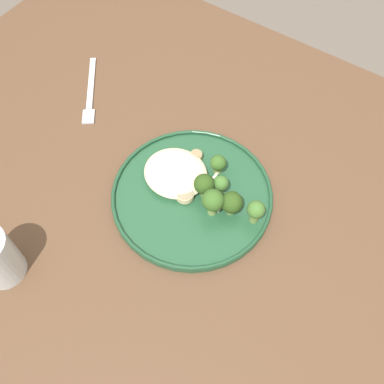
{
  "coord_description": "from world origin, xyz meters",
  "views": [
    {
      "loc": [
        -0.19,
        0.33,
        1.45
      ],
      "look_at": [
        0.04,
        -0.02,
        0.76
      ],
      "focal_mm": 42.29,
      "sensor_mm": 36.0,
      "label": 1
    }
  ],
  "objects_px": {
    "seared_scallop_large_seared": "(169,184)",
    "broccoli_floret_tall_stalk": "(218,164)",
    "broccoli_floret_small_sprig": "(218,183)",
    "dinner_fork": "(90,92)",
    "seared_scallop_rear_pale": "(170,158)",
    "broccoli_floret_front_edge": "(231,203)",
    "dinner_plate": "(192,195)",
    "seared_scallop_center_golden": "(160,178)",
    "seared_scallop_front_small": "(185,194)",
    "broccoli_floret_split_head": "(256,211)",
    "seared_scallop_half_hidden": "(196,156)",
    "broccoli_floret_beside_noodles": "(204,184)",
    "broccoli_floret_rear_charred": "(213,201)",
    "seared_scallop_left_edge": "(171,172)"
  },
  "relations": [
    {
      "from": "broccoli_floret_rear_charred",
      "to": "broccoli_floret_beside_noodles",
      "type": "bearing_deg",
      "value": -34.93
    },
    {
      "from": "seared_scallop_center_golden",
      "to": "seared_scallop_rear_pale",
      "type": "height_order",
      "value": "same"
    },
    {
      "from": "dinner_plate",
      "to": "broccoli_floret_tall_stalk",
      "type": "bearing_deg",
      "value": -98.83
    },
    {
      "from": "broccoli_floret_front_edge",
      "to": "dinner_fork",
      "type": "distance_m",
      "value": 0.41
    },
    {
      "from": "seared_scallop_rear_pale",
      "to": "broccoli_floret_beside_noodles",
      "type": "bearing_deg",
      "value": 163.63
    },
    {
      "from": "broccoli_floret_small_sprig",
      "to": "broccoli_floret_tall_stalk",
      "type": "xyz_separation_m",
      "value": [
        0.02,
        -0.04,
        -0.0
      ]
    },
    {
      "from": "dinner_plate",
      "to": "broccoli_floret_split_head",
      "type": "height_order",
      "value": "broccoli_floret_split_head"
    },
    {
      "from": "broccoli_floret_rear_charred",
      "to": "broccoli_floret_split_head",
      "type": "height_order",
      "value": "broccoli_floret_rear_charred"
    },
    {
      "from": "seared_scallop_half_hidden",
      "to": "broccoli_floret_front_edge",
      "type": "bearing_deg",
      "value": 151.66
    },
    {
      "from": "seared_scallop_front_small",
      "to": "broccoli_floret_tall_stalk",
      "type": "height_order",
      "value": "broccoli_floret_tall_stalk"
    },
    {
      "from": "seared_scallop_center_golden",
      "to": "broccoli_floret_rear_charred",
      "type": "distance_m",
      "value": 0.12
    },
    {
      "from": "broccoli_floret_front_edge",
      "to": "seared_scallop_left_edge",
      "type": "bearing_deg",
      "value": -1.43
    },
    {
      "from": "broccoli_floret_split_head",
      "to": "broccoli_floret_small_sprig",
      "type": "bearing_deg",
      "value": -10.52
    },
    {
      "from": "seared_scallop_rear_pale",
      "to": "broccoli_floret_front_edge",
      "type": "height_order",
      "value": "broccoli_floret_front_edge"
    },
    {
      "from": "seared_scallop_rear_pale",
      "to": "broccoli_floret_rear_charred",
      "type": "height_order",
      "value": "broccoli_floret_rear_charred"
    },
    {
      "from": "seared_scallop_large_seared",
      "to": "broccoli_floret_tall_stalk",
      "type": "xyz_separation_m",
      "value": [
        -0.05,
        -0.08,
        0.02
      ]
    },
    {
      "from": "broccoli_floret_beside_noodles",
      "to": "broccoli_floret_front_edge",
      "type": "xyz_separation_m",
      "value": [
        -0.06,
        0.0,
        -0.0
      ]
    },
    {
      "from": "seared_scallop_half_hidden",
      "to": "seared_scallop_large_seared",
      "type": "bearing_deg",
      "value": 85.26
    },
    {
      "from": "broccoli_floret_split_head",
      "to": "broccoli_floret_front_edge",
      "type": "distance_m",
      "value": 0.04
    },
    {
      "from": "seared_scallop_large_seared",
      "to": "seared_scallop_left_edge",
      "type": "relative_size",
      "value": 1.32
    },
    {
      "from": "seared_scallop_front_small",
      "to": "broccoli_floret_split_head",
      "type": "relative_size",
      "value": 0.63
    },
    {
      "from": "seared_scallop_front_small",
      "to": "seared_scallop_left_edge",
      "type": "xyz_separation_m",
      "value": [
        0.05,
        -0.02,
        0.0
      ]
    },
    {
      "from": "broccoli_floret_rear_charred",
      "to": "seared_scallop_center_golden",
      "type": "bearing_deg",
      "value": -0.88
    },
    {
      "from": "seared_scallop_front_small",
      "to": "seared_scallop_center_golden",
      "type": "bearing_deg",
      "value": -3.46
    },
    {
      "from": "seared_scallop_large_seared",
      "to": "seared_scallop_center_golden",
      "type": "bearing_deg",
      "value": -5.98
    },
    {
      "from": "seared_scallop_half_hidden",
      "to": "broccoli_floret_split_head",
      "type": "bearing_deg",
      "value": 161.42
    },
    {
      "from": "broccoli_floret_front_edge",
      "to": "seared_scallop_rear_pale",
      "type": "bearing_deg",
      "value": -11.38
    },
    {
      "from": "dinner_plate",
      "to": "broccoli_floret_tall_stalk",
      "type": "distance_m",
      "value": 0.07
    },
    {
      "from": "broccoli_floret_small_sprig",
      "to": "broccoli_floret_beside_noodles",
      "type": "bearing_deg",
      "value": 52.11
    },
    {
      "from": "broccoli_floret_tall_stalk",
      "to": "dinner_fork",
      "type": "height_order",
      "value": "broccoli_floret_tall_stalk"
    },
    {
      "from": "seared_scallop_large_seared",
      "to": "broccoli_floret_split_head",
      "type": "bearing_deg",
      "value": -170.06
    },
    {
      "from": "broccoli_floret_tall_stalk",
      "to": "seared_scallop_center_golden",
      "type": "bearing_deg",
      "value": 45.68
    },
    {
      "from": "seared_scallop_half_hidden",
      "to": "broccoli_floret_front_edge",
      "type": "distance_m",
      "value": 0.13
    },
    {
      "from": "seared_scallop_center_golden",
      "to": "dinner_fork",
      "type": "bearing_deg",
      "value": -21.57
    },
    {
      "from": "seared_scallop_left_edge",
      "to": "dinner_plate",
      "type": "bearing_deg",
      "value": 166.88
    },
    {
      "from": "dinner_fork",
      "to": "seared_scallop_center_golden",
      "type": "bearing_deg",
      "value": 158.43
    },
    {
      "from": "seared_scallop_front_small",
      "to": "broccoli_floret_small_sprig",
      "type": "height_order",
      "value": "broccoli_floret_small_sprig"
    },
    {
      "from": "broccoli_floret_front_edge",
      "to": "dinner_plate",
      "type": "bearing_deg",
      "value": 7.22
    },
    {
      "from": "dinner_plate",
      "to": "broccoli_floret_front_edge",
      "type": "height_order",
      "value": "broccoli_floret_front_edge"
    },
    {
      "from": "broccoli_floret_beside_noodles",
      "to": "seared_scallop_left_edge",
      "type": "bearing_deg",
      "value": -0.08
    },
    {
      "from": "seared_scallop_large_seared",
      "to": "broccoli_floret_rear_charred",
      "type": "relative_size",
      "value": 0.48
    },
    {
      "from": "broccoli_floret_front_edge",
      "to": "broccoli_floret_tall_stalk",
      "type": "relative_size",
      "value": 1.2
    },
    {
      "from": "seared_scallop_center_golden",
      "to": "seared_scallop_front_small",
      "type": "distance_m",
      "value": 0.06
    },
    {
      "from": "broccoli_floret_rear_charred",
      "to": "broccoli_floret_front_edge",
      "type": "xyz_separation_m",
      "value": [
        -0.03,
        -0.02,
        -0.01
      ]
    },
    {
      "from": "broccoli_floret_rear_charred",
      "to": "dinner_plate",
      "type": "bearing_deg",
      "value": -11.4
    },
    {
      "from": "seared_scallop_left_edge",
      "to": "broccoli_floret_tall_stalk",
      "type": "xyz_separation_m",
      "value": [
        -0.06,
        -0.06,
        0.01
      ]
    },
    {
      "from": "broccoli_floret_rear_charred",
      "to": "broccoli_floret_split_head",
      "type": "distance_m",
      "value": 0.07
    },
    {
      "from": "seared_scallop_large_seared",
      "to": "broccoli_floret_beside_noodles",
      "type": "height_order",
      "value": "broccoli_floret_beside_noodles"
    },
    {
      "from": "dinner_plate",
      "to": "dinner_fork",
      "type": "bearing_deg",
      "value": -16.21
    },
    {
      "from": "seared_scallop_center_golden",
      "to": "seared_scallop_half_hidden",
      "type": "distance_m",
      "value": 0.08
    }
  ]
}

